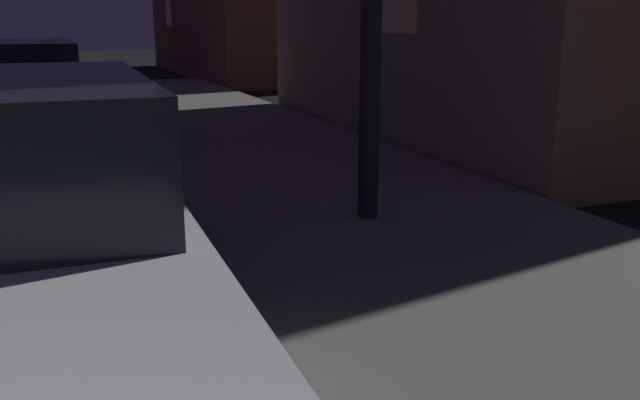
# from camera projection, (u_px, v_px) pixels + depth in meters

# --- Properties ---
(car_silver) EXTENTS (1.97, 4.61, 1.43)m
(car_silver) POSITION_uv_depth(u_px,v_px,m) (12.00, 101.00, 8.20)
(car_silver) COLOR #B7B7BF
(car_silver) RESTS_ON ground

